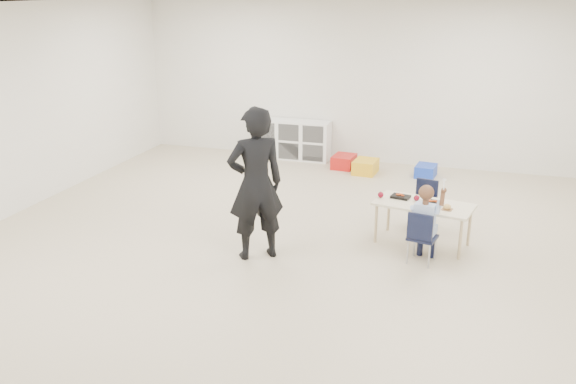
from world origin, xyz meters
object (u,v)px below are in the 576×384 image
(child, at_px, (424,222))
(cubby_shelf, at_px, (292,139))
(table, at_px, (423,224))
(chair_near, at_px, (423,236))
(adult, at_px, (256,184))

(child, relative_size, cubby_shelf, 0.71)
(table, bearing_deg, chair_near, -73.45)
(cubby_shelf, xyz_separation_m, adult, (0.87, -4.22, 0.53))
(child, height_order, cubby_shelf, child)
(child, xyz_separation_m, adult, (-1.84, -0.41, 0.39))
(table, bearing_deg, child, -73.45)
(table, relative_size, child, 1.24)
(child, bearing_deg, adult, -156.13)
(table, distance_m, adult, 2.11)
(cubby_shelf, distance_m, adult, 4.34)
(chair_near, distance_m, child, 0.18)
(cubby_shelf, bearing_deg, chair_near, -54.51)
(chair_near, relative_size, adult, 0.36)
(cubby_shelf, height_order, adult, adult)
(child, bearing_deg, table, 106.55)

